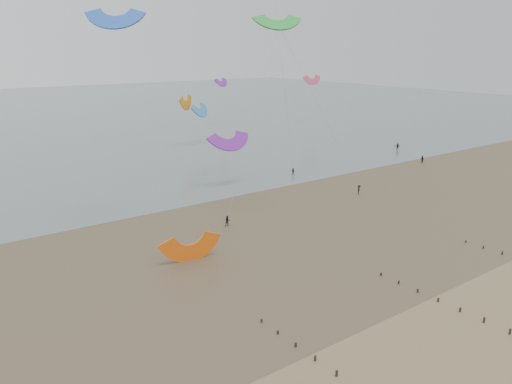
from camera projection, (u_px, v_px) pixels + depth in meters
ground at (450, 330)px, 48.58m from camera, size 500.00×500.00×0.00m
sea_and_shore at (224, 236)px, 72.95m from camera, size 500.00×665.00×0.03m
kitesurfers at (336, 175)px, 104.49m from camera, size 137.79×24.26×1.82m
grounded_kite at (191, 260)px, 64.63m from camera, size 7.61×6.26×3.86m
kites_airborne at (37, 70)px, 102.84m from camera, size 204.01×107.69×41.83m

